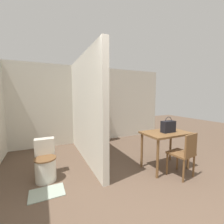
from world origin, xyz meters
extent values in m
cube|color=beige|center=(0.00, 3.83, 1.25)|extent=(5.69, 0.12, 2.50)
cube|color=beige|center=(-0.48, 2.46, 1.25)|extent=(0.12, 2.62, 2.50)
cube|color=brown|center=(0.92, 1.24, 0.77)|extent=(0.96, 0.61, 0.04)
cylinder|color=brown|center=(0.50, 0.99, 0.37)|extent=(0.05, 0.05, 0.75)
cylinder|color=brown|center=(1.35, 0.99, 0.37)|extent=(0.05, 0.05, 0.75)
cylinder|color=brown|center=(0.50, 1.49, 0.37)|extent=(0.05, 0.05, 0.75)
cylinder|color=brown|center=(1.35, 1.49, 0.37)|extent=(0.05, 0.05, 0.75)
cube|color=brown|center=(0.97, 0.87, 0.44)|extent=(0.46, 0.46, 0.04)
cube|color=brown|center=(1.00, 0.69, 0.66)|extent=(0.36, 0.08, 0.40)
cylinder|color=brown|center=(0.77, 1.02, 0.21)|extent=(0.04, 0.04, 0.42)
cylinder|color=brown|center=(1.11, 1.07, 0.21)|extent=(0.04, 0.04, 0.42)
cylinder|color=brown|center=(0.82, 0.68, 0.21)|extent=(0.04, 0.04, 0.42)
cylinder|color=brown|center=(1.16, 0.73, 0.21)|extent=(0.04, 0.04, 0.42)
cylinder|color=silver|center=(-1.41, 1.78, 0.20)|extent=(0.36, 0.36, 0.41)
cylinder|color=brown|center=(-1.41, 1.78, 0.42)|extent=(0.38, 0.38, 0.02)
cube|color=silver|center=(-1.41, 2.03, 0.57)|extent=(0.36, 0.18, 0.32)
cube|color=black|center=(0.95, 1.20, 0.91)|extent=(0.30, 0.14, 0.24)
torus|color=black|center=(0.95, 1.20, 1.03)|extent=(0.18, 0.01, 0.18)
cube|color=brown|center=(0.27, 3.59, 0.80)|extent=(0.45, 0.33, 1.61)
sphere|color=black|center=(0.39, 3.41, 0.88)|extent=(0.02, 0.02, 0.02)
cube|color=#99A899|center=(-1.41, 1.39, 0.01)|extent=(0.53, 0.37, 0.01)
camera|label=1|loc=(-1.42, -1.09, 1.55)|focal=24.00mm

